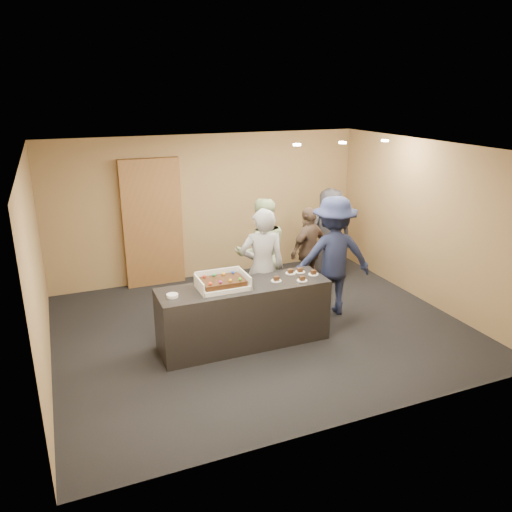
# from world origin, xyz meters

# --- Properties ---
(room) EXTENTS (6.04, 6.00, 2.70)m
(room) POSITION_xyz_m (0.00, 0.00, 1.35)
(room) COLOR black
(room) RESTS_ON ground
(serving_counter) EXTENTS (2.40, 0.70, 0.90)m
(serving_counter) POSITION_xyz_m (-0.41, -0.37, 0.45)
(serving_counter) COLOR black
(serving_counter) RESTS_ON floor
(storage_cabinet) EXTENTS (1.06, 0.15, 2.33)m
(storage_cabinet) POSITION_xyz_m (-1.10, 2.41, 1.16)
(storage_cabinet) COLOR brown
(storage_cabinet) RESTS_ON floor
(cake_box) EXTENTS (0.68, 0.47, 0.20)m
(cake_box) POSITION_xyz_m (-0.72, -0.35, 0.95)
(cake_box) COLOR white
(cake_box) RESTS_ON serving_counter
(sheet_cake) EXTENTS (0.58, 0.40, 0.11)m
(sheet_cake) POSITION_xyz_m (-0.72, -0.37, 1.00)
(sheet_cake) COLOR #321D0B
(sheet_cake) RESTS_ON cake_box
(plate_stack) EXTENTS (0.15, 0.15, 0.04)m
(plate_stack) POSITION_xyz_m (-1.42, -0.41, 0.92)
(plate_stack) COLOR white
(plate_stack) RESTS_ON serving_counter
(slice_a) EXTENTS (0.15, 0.15, 0.07)m
(slice_a) POSITION_xyz_m (0.07, -0.41, 0.92)
(slice_a) COLOR white
(slice_a) RESTS_ON serving_counter
(slice_b) EXTENTS (0.15, 0.15, 0.07)m
(slice_b) POSITION_xyz_m (0.38, -0.22, 0.92)
(slice_b) COLOR white
(slice_b) RESTS_ON serving_counter
(slice_c) EXTENTS (0.15, 0.15, 0.07)m
(slice_c) POSITION_xyz_m (0.41, -0.54, 0.92)
(slice_c) COLOR white
(slice_c) RESTS_ON serving_counter
(slice_d) EXTENTS (0.15, 0.15, 0.07)m
(slice_d) POSITION_xyz_m (0.54, -0.22, 0.92)
(slice_d) COLOR white
(slice_d) RESTS_ON serving_counter
(slice_e) EXTENTS (0.15, 0.15, 0.07)m
(slice_e) POSITION_xyz_m (0.67, -0.38, 0.92)
(slice_e) COLOR white
(slice_e) RESTS_ON serving_counter
(person_server_grey) EXTENTS (0.76, 0.60, 1.85)m
(person_server_grey) POSITION_xyz_m (0.06, 0.08, 0.92)
(person_server_grey) COLOR #949499
(person_server_grey) RESTS_ON floor
(person_sage_man) EXTENTS (0.98, 0.81, 1.83)m
(person_sage_man) POSITION_xyz_m (0.34, 0.76, 0.92)
(person_sage_man) COLOR #97AA7A
(person_sage_man) RESTS_ON floor
(person_navy_man) EXTENTS (1.38, 0.99, 1.92)m
(person_navy_man) POSITION_xyz_m (1.28, 0.08, 0.96)
(person_navy_man) COLOR #1B2242
(person_navy_man) RESTS_ON floor
(person_brown_extra) EXTENTS (0.98, 0.70, 1.54)m
(person_brown_extra) POSITION_xyz_m (1.35, 1.02, 0.77)
(person_brown_extra) COLOR brown
(person_brown_extra) RESTS_ON floor
(person_dark_suit) EXTENTS (0.94, 0.69, 1.76)m
(person_dark_suit) POSITION_xyz_m (1.98, 1.39, 0.88)
(person_dark_suit) COLOR #28272C
(person_dark_suit) RESTS_ON floor
(ceiling_spotlights) EXTENTS (1.72, 0.12, 0.03)m
(ceiling_spotlights) POSITION_xyz_m (1.60, 0.50, 2.67)
(ceiling_spotlights) COLOR #FFEAC6
(ceiling_spotlights) RESTS_ON ceiling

